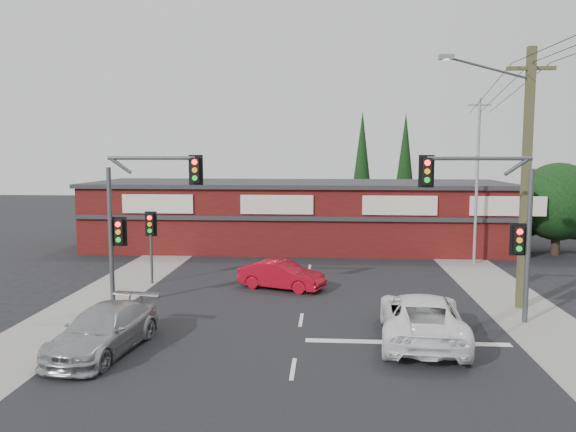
# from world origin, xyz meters

# --- Properties ---
(ground) EXTENTS (120.00, 120.00, 0.00)m
(ground) POSITION_xyz_m (0.00, 0.00, 0.00)
(ground) COLOR black
(ground) RESTS_ON ground
(road_strip) EXTENTS (14.00, 70.00, 0.01)m
(road_strip) POSITION_xyz_m (0.00, 5.00, 0.01)
(road_strip) COLOR black
(road_strip) RESTS_ON ground
(verge_left) EXTENTS (3.00, 70.00, 0.02)m
(verge_left) POSITION_xyz_m (-8.50, 5.00, 0.01)
(verge_left) COLOR gray
(verge_left) RESTS_ON ground
(verge_right) EXTENTS (3.00, 70.00, 0.02)m
(verge_right) POSITION_xyz_m (8.50, 5.00, 0.01)
(verge_right) COLOR gray
(verge_right) RESTS_ON ground
(stop_line) EXTENTS (6.50, 0.35, 0.01)m
(stop_line) POSITION_xyz_m (3.50, -1.50, 0.01)
(stop_line) COLOR silver
(stop_line) RESTS_ON ground
(white_suv) EXTENTS (3.00, 5.73, 1.54)m
(white_suv) POSITION_xyz_m (3.98, -1.21, 0.77)
(white_suv) COLOR white
(white_suv) RESTS_ON ground
(silver_suv) EXTENTS (2.53, 4.93, 1.37)m
(silver_suv) POSITION_xyz_m (-5.84, -3.00, 0.69)
(silver_suv) COLOR #A3A6A8
(silver_suv) RESTS_ON ground
(red_sedan) EXTENTS (4.06, 2.57, 1.26)m
(red_sedan) POSITION_xyz_m (-1.10, 5.42, 0.63)
(red_sedan) COLOR #A10919
(red_sedan) RESTS_ON ground
(lane_dashes) EXTENTS (0.12, 43.71, 0.01)m
(lane_dashes) POSITION_xyz_m (0.00, 3.06, 0.01)
(lane_dashes) COLOR silver
(lane_dashes) RESTS_ON ground
(shop_building) EXTENTS (27.30, 8.40, 4.22)m
(shop_building) POSITION_xyz_m (-0.99, 16.99, 2.13)
(shop_building) COLOR #4A0F0E
(shop_building) RESTS_ON ground
(tree_cluster) EXTENTS (5.90, 5.10, 5.50)m
(tree_cluster) POSITION_xyz_m (14.69, 15.44, 2.90)
(tree_cluster) COLOR #2D2116
(tree_cluster) RESTS_ON ground
(conifer_near) EXTENTS (1.80, 1.80, 9.25)m
(conifer_near) POSITION_xyz_m (3.50, 24.00, 5.48)
(conifer_near) COLOR #2D2116
(conifer_near) RESTS_ON ground
(conifer_far) EXTENTS (1.80, 1.80, 9.25)m
(conifer_far) POSITION_xyz_m (7.00, 26.00, 5.48)
(conifer_far) COLOR #2D2116
(conifer_far) RESTS_ON ground
(traffic_mast_left) EXTENTS (3.77, 0.27, 5.97)m
(traffic_mast_left) POSITION_xyz_m (-6.43, 2.00, 3.93)
(traffic_mast_left) COLOR #47494C
(traffic_mast_left) RESTS_ON ground
(traffic_mast_right) EXTENTS (3.96, 0.27, 5.97)m
(traffic_mast_right) POSITION_xyz_m (6.86, 1.00, 3.95)
(traffic_mast_right) COLOR #47494C
(traffic_mast_right) RESTS_ON ground
(pedestal_signal) EXTENTS (0.55, 0.27, 3.38)m
(pedestal_signal) POSITION_xyz_m (-7.20, 6.01, 2.41)
(pedestal_signal) COLOR #47494C
(pedestal_signal) RESTS_ON ground
(utility_pole) EXTENTS (4.38, 0.59, 10.00)m
(utility_pole) POSITION_xyz_m (8.36, 2.99, 5.40)
(utility_pole) COLOR brown
(utility_pole) RESTS_ON ground
(steel_pole) EXTENTS (1.20, 0.16, 9.00)m
(steel_pole) POSITION_xyz_m (9.00, 12.00, 4.70)
(steel_pole) COLOR gray
(steel_pole) RESTS_ON ground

